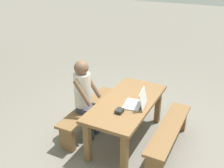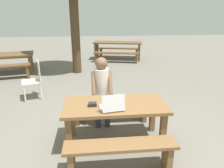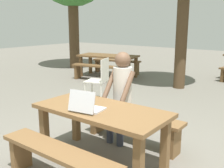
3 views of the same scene
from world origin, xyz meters
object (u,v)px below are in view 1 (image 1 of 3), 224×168
object	(u,v)px
small_pouch	(119,111)
person_seated	(85,94)
picnic_table_front	(127,107)
laptop	(137,102)

from	to	relation	value
small_pouch	person_seated	size ratio (longest dim) A/B	0.10
picnic_table_front	laptop	bearing A→B (deg)	-109.37
laptop	person_seated	distance (m)	0.85
picnic_table_front	laptop	xyz separation A→B (m)	(-0.07, -0.19, 0.18)
laptop	person_seated	xyz separation A→B (m)	(-0.11, 0.85, -0.00)
picnic_table_front	small_pouch	world-z (taller)	small_pouch
laptop	small_pouch	size ratio (longest dim) A/B	2.96
laptop	person_seated	size ratio (longest dim) A/B	0.29
small_pouch	person_seated	xyz separation A→B (m)	(0.18, 0.70, 0.03)
picnic_table_front	laptop	distance (m)	0.27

